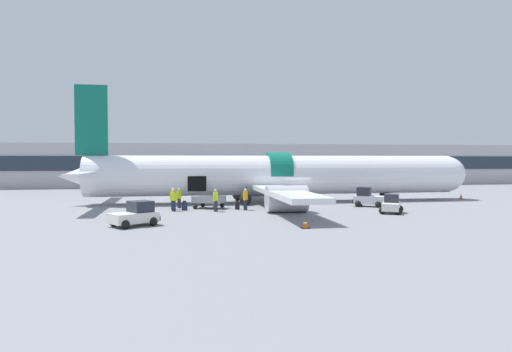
{
  "coord_description": "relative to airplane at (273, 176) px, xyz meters",
  "views": [
    {
      "loc": [
        -11.41,
        -41.39,
        4.31
      ],
      "look_at": [
        -4.26,
        -0.68,
        2.72
      ],
      "focal_mm": 32.0,
      "sensor_mm": 36.0,
      "label": 1
    }
  ],
  "objects": [
    {
      "name": "baggage_tug_lead",
      "position": [
        -12.0,
        -14.06,
        -1.91
      ],
      "size": [
        3.31,
        2.92,
        1.59
      ],
      "color": "silver",
      "rests_on": "ground_plane"
    },
    {
      "name": "ground_crew_driver",
      "position": [
        -9.18,
        -3.88,
        -1.69
      ],
      "size": [
        0.5,
        0.6,
        1.72
      ],
      "color": "#2D2D33",
      "rests_on": "ground_plane"
    },
    {
      "name": "safety_cone_engine_left",
      "position": [
        -1.59,
        -16.88,
        -2.3
      ],
      "size": [
        0.58,
        0.58,
        0.62
      ],
      "color": "black",
      "rests_on": "ground_plane"
    },
    {
      "name": "ground_crew_loader_a",
      "position": [
        -9.64,
        -6.31,
        -1.64
      ],
      "size": [
        0.63,
        0.44,
        1.81
      ],
      "color": "#1E2338",
      "rests_on": "ground_plane"
    },
    {
      "name": "baggage_tug_mid",
      "position": [
        7.48,
        -5.56,
        -1.87
      ],
      "size": [
        2.94,
        2.54,
        1.74
      ],
      "color": "silver",
      "rests_on": "ground_plane"
    },
    {
      "name": "safety_cone_nose",
      "position": [
        20.28,
        -0.31,
        -2.3
      ],
      "size": [
        0.46,
        0.46,
        0.63
      ],
      "color": "black",
      "rests_on": "ground_plane"
    },
    {
      "name": "ground_plane",
      "position": [
        1.99,
        -2.53,
        -2.59
      ],
      "size": [
        500.0,
        500.0,
        0.0
      ],
      "primitive_type": "plane",
      "color": "gray"
    },
    {
      "name": "ground_crew_loader_b",
      "position": [
        -9.71,
        -4.93,
        -1.63
      ],
      "size": [
        0.48,
        0.64,
        1.83
      ],
      "color": "#1E2338",
      "rests_on": "ground_plane"
    },
    {
      "name": "ground_crew_helper",
      "position": [
        -6.28,
        -7.06,
        -1.64
      ],
      "size": [
        0.58,
        0.58,
        1.82
      ],
      "color": "#2D2D33",
      "rests_on": "ground_plane"
    },
    {
      "name": "suitcase_on_tarmac_spare",
      "position": [
        -4.35,
        -5.82,
        -2.26
      ],
      "size": [
        0.38,
        0.32,
        0.78
      ],
      "color": "black",
      "rests_on": "ground_plane"
    },
    {
      "name": "ground_crew_supervisor",
      "position": [
        -3.75,
        -6.46,
        -1.65
      ],
      "size": [
        0.53,
        0.62,
        1.8
      ],
      "color": "#1E2338",
      "rests_on": "ground_plane"
    },
    {
      "name": "terminal_strip",
      "position": [
        1.99,
        31.2,
        0.69
      ],
      "size": [
        108.06,
        12.62,
        6.56
      ],
      "color": "#B2B2B7",
      "rests_on": "ground_plane"
    },
    {
      "name": "baggage_cart_loading",
      "position": [
        -6.54,
        -4.64,
        -2.05
      ],
      "size": [
        3.53,
        2.73,
        1.09
      ],
      "color": "#999BA0",
      "rests_on": "ground_plane"
    },
    {
      "name": "airplane",
      "position": [
        0.0,
        0.0,
        0.0
      ],
      "size": [
        40.59,
        33.39,
        11.05
      ],
      "color": "white",
      "rests_on": "ground_plane"
    },
    {
      "name": "suitcase_on_tarmac_upright",
      "position": [
        -8.76,
        -5.94,
        -2.23
      ],
      "size": [
        0.48,
        0.36,
        0.83
      ],
      "color": "#1E2347",
      "rests_on": "ground_plane"
    },
    {
      "name": "baggage_tug_rear",
      "position": [
        7.29,
        -10.49,
        -1.97
      ],
      "size": [
        2.43,
        2.79,
        1.5
      ],
      "color": "silver",
      "rests_on": "ground_plane"
    }
  ]
}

